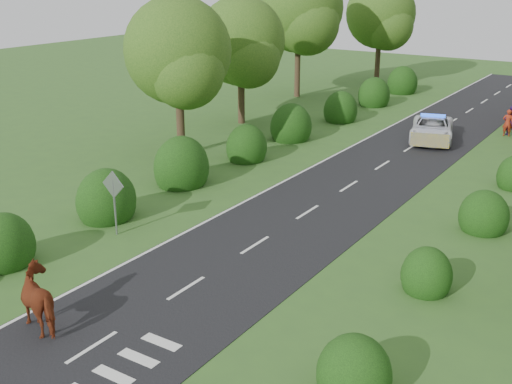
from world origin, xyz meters
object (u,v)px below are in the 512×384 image
Objects in this scene: cow at (44,303)px; pedestrian_red at (508,123)px; pedestrian_purple at (511,121)px; police_van at (432,129)px; road_sign at (114,193)px.

cow is 30.34m from pedestrian_red.
cow is 30.75m from pedestrian_purple.
pedestrian_purple is (3.56, 3.87, 0.19)m from police_van.
pedestrian_red is at bearing 82.86° from pedestrian_purple.
road_sign reaches higher than cow.
police_van is 3.11× the size of pedestrian_purple.
police_van is (2.28, 26.32, -0.05)m from cow.
road_sign is 25.87m from pedestrian_purple.
cow is 0.38× the size of police_van.
pedestrian_purple is (8.98, 24.25, -0.76)m from road_sign.
police_van is at bearing 75.13° from road_sign.
police_van is (5.41, 20.38, -0.95)m from road_sign.
road_sign is 6.77m from cow.
pedestrian_purple is (0.09, 0.40, 0.07)m from pedestrian_red.
pedestrian_red is (8.89, 23.86, -0.83)m from road_sign.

